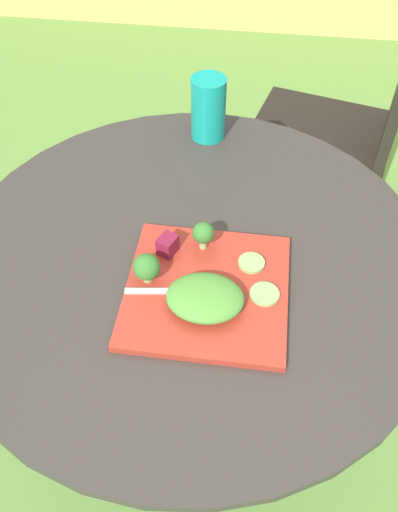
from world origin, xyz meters
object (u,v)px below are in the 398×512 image
object	(u,v)px
fork	(181,291)
salad_plate	(207,290)
patio_chair	(353,120)
drinking_glass	(208,111)

from	to	relation	value
fork	salad_plate	bearing A→B (deg)	19.54
patio_chair	salad_plate	world-z (taller)	patio_chair
salad_plate	fork	world-z (taller)	fork
patio_chair	fork	distance (m)	1.02
patio_chair	drinking_glass	bearing A→B (deg)	-130.89
drinking_glass	fork	world-z (taller)	drinking_glass
salad_plate	drinking_glass	distance (m)	0.45
drinking_glass	fork	bearing A→B (deg)	-88.58
fork	patio_chair	bearing A→B (deg)	67.17
patio_chair	salad_plate	bearing A→B (deg)	-110.91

